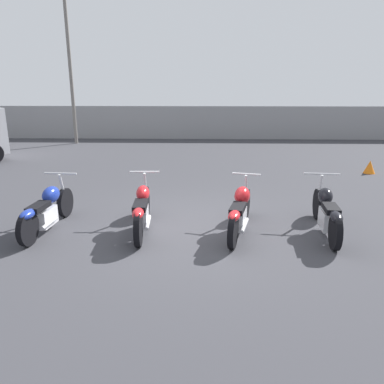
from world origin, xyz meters
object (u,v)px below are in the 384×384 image
object	(u,v)px
light_pole_left	(67,32)
traffic_cone_near	(370,167)
motorcycle_slot_3	(327,212)
motorcycle_slot_0	(47,209)
motorcycle_slot_2	(240,211)
motorcycle_slot_1	(142,209)

from	to	relation	value
light_pole_left	traffic_cone_near	size ratio (longest dim) A/B	21.08
motorcycle_slot_3	motorcycle_slot_0	bearing A→B (deg)	-174.03
motorcycle_slot_0	motorcycle_slot_2	world-z (taller)	motorcycle_slot_2
traffic_cone_near	motorcycle_slot_2	bearing A→B (deg)	-131.68
motorcycle_slot_3	light_pole_left	bearing A→B (deg)	132.77
motorcycle_slot_0	traffic_cone_near	distance (m)	9.78
light_pole_left	motorcycle_slot_0	distance (m)	12.71
traffic_cone_near	motorcycle_slot_0	bearing A→B (deg)	-147.97
motorcycle_slot_1	traffic_cone_near	xyz separation A→B (m)	(6.46, 5.14, -0.22)
motorcycle_slot_1	motorcycle_slot_2	distance (m)	1.86
motorcycle_slot_1	traffic_cone_near	size ratio (longest dim) A/B	5.34
light_pole_left	motorcycle_slot_1	xyz separation A→B (m)	(5.07, -11.34, -4.63)
motorcycle_slot_1	light_pole_left	bearing A→B (deg)	110.50
motorcycle_slot_2	traffic_cone_near	bearing A→B (deg)	62.21
motorcycle_slot_2	motorcycle_slot_3	distance (m)	1.62
motorcycle_slot_1	motorcycle_slot_2	bearing A→B (deg)	-4.77
light_pole_left	motorcycle_slot_3	distance (m)	14.96
motorcycle_slot_2	motorcycle_slot_3	size ratio (longest dim) A/B	0.98
light_pole_left	traffic_cone_near	xyz separation A→B (m)	(11.53, -6.20, -4.85)
motorcycle_slot_0	light_pole_left	bearing A→B (deg)	109.78
light_pole_left	motorcycle_slot_1	size ratio (longest dim) A/B	3.95
motorcycle_slot_2	traffic_cone_near	distance (m)	6.93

